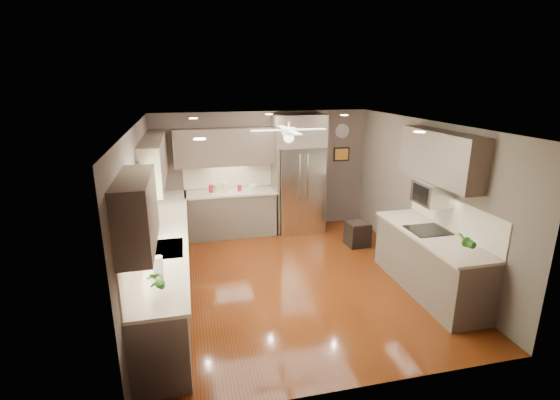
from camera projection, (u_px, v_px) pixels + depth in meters
name	position (u px, v px, depth m)	size (l,w,h in m)	color
floor	(292.00, 279.00, 6.60)	(5.00, 5.00, 0.00)	#471C09
ceiling	(294.00, 124.00, 5.89)	(5.00, 5.00, 0.00)	white
wall_back	(263.00, 171.00, 8.58)	(4.50, 4.50, 0.00)	brown
wall_front	(360.00, 282.00, 3.91)	(4.50, 4.50, 0.00)	brown
wall_left	(140.00, 217.00, 5.75)	(5.00, 5.00, 0.00)	brown
wall_right	(424.00, 197.00, 6.73)	(5.00, 5.00, 0.00)	brown
canister_a	(211.00, 189.00, 8.12)	(0.10, 0.10, 0.15)	maroon
canister_b	(214.00, 189.00, 8.15)	(0.09, 0.09, 0.14)	silver
canister_c	(225.00, 187.00, 8.23)	(0.11, 0.11, 0.18)	#BAAB8B
canister_d	(240.00, 188.00, 8.23)	(0.09, 0.09, 0.13)	maroon
soap_bottle	(156.00, 230.00, 5.89)	(0.08, 0.08, 0.17)	white
potted_plant_left	(155.00, 281.00, 4.24)	(0.17, 0.12, 0.33)	#28611B
potted_plant_right	(465.00, 241.00, 5.29)	(0.18, 0.14, 0.32)	#28611B
bowl	(253.00, 189.00, 8.29)	(0.23, 0.23, 0.06)	#BAAB8B
left_run	(166.00, 260.00, 6.18)	(0.65, 4.70, 1.45)	#4B3F37
back_run	(231.00, 212.00, 8.36)	(1.85, 0.65, 1.45)	#4B3F37
uppers	(238.00, 160.00, 6.57)	(4.50, 4.70, 0.95)	#4B3F37
window	(137.00, 207.00, 5.21)	(0.05, 1.12, 0.92)	#BFF2B2
sink	(164.00, 251.00, 5.46)	(0.50, 0.70, 0.32)	silver
refrigerator	(299.00, 176.00, 8.43)	(1.06, 0.75, 2.45)	silver
right_run	(429.00, 261.00, 6.14)	(0.70, 2.20, 1.45)	#4B3F37
microwave	(432.00, 193.00, 6.11)	(0.43, 0.55, 0.34)	silver
ceiling_fan	(289.00, 133.00, 6.21)	(1.18, 1.18, 0.32)	white
recessed_lights	(285.00, 122.00, 6.25)	(2.84, 3.14, 0.01)	white
wall_clock	(342.00, 131.00, 8.71)	(0.30, 0.03, 0.30)	white
framed_print	(341.00, 154.00, 8.85)	(0.36, 0.03, 0.30)	black
stool	(357.00, 234.00, 7.88)	(0.43, 0.43, 0.48)	black
paper_towel	(158.00, 267.00, 4.59)	(0.11, 0.11, 0.28)	white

